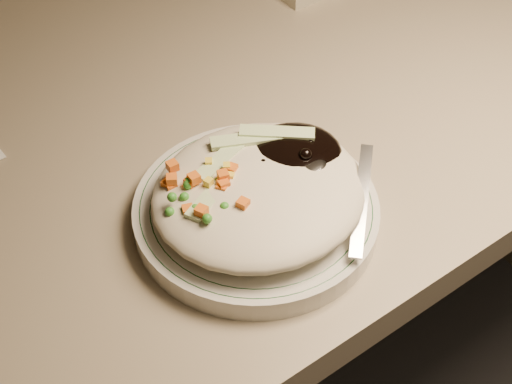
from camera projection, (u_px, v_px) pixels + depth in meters
desk at (232, 193)px, 0.95m from camera, size 1.40×0.70×0.74m
plate at (256, 212)px, 0.64m from camera, size 0.22×0.22×0.02m
plate_rim at (256, 205)px, 0.64m from camera, size 0.21×0.21×0.00m
meal at (261, 186)px, 0.62m from camera, size 0.21×0.19×0.05m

